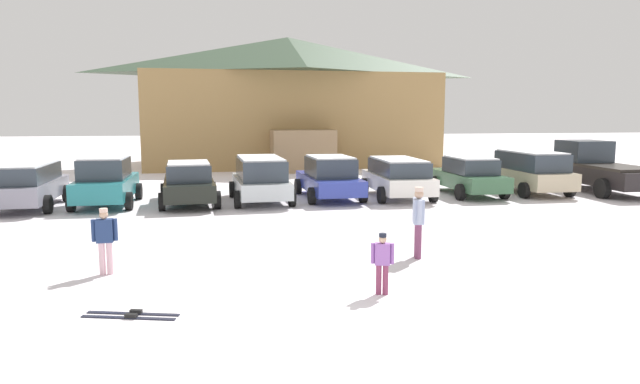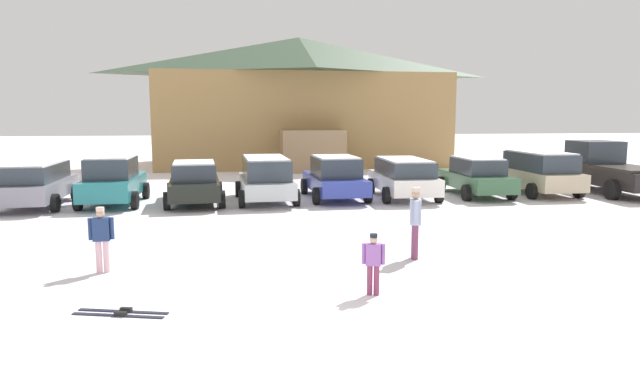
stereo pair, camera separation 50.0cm
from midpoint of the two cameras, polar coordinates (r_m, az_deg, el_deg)
The scene contains 15 objects.
ground at distance 8.68m, azimuth -2.38°, elevation -14.88°, with size 160.00×160.00×0.00m, color white.
ski_lodge at distance 38.08m, azimuth -3.58°, elevation 9.12°, with size 19.01×11.91×8.24m.
parked_grey_wagon at distance 22.78m, azimuth -27.88°, elevation 0.73°, with size 2.35×4.51×1.61m.
parked_teal_hatchback at distance 22.24m, azimuth -21.22°, elevation 1.00°, with size 2.17×4.17×1.80m.
parked_black_sedan at distance 21.65m, azimuth -13.63°, elevation 0.91°, with size 2.37×4.50×1.58m.
parked_silver_wagon at distance 21.76m, azimuth -6.63°, elevation 1.42°, with size 2.36×4.53×1.71m.
parked_blue_hatchback at distance 22.46m, azimuth 0.30°, elevation 1.49°, with size 2.37×4.68×1.69m.
parked_white_suv at distance 22.85m, azimuth 7.15°, elevation 1.57°, with size 2.27×4.44×1.57m.
parked_green_coupe at distance 24.17m, azimuth 14.05°, elevation 1.61°, with size 2.10×4.52×1.58m.
parked_beige_suv at distance 25.46m, azimuth 19.74°, elevation 2.02°, with size 2.27×4.39×1.78m.
pickup_truck at distance 27.19m, azimuth 25.37°, elevation 2.16°, with size 2.39×5.82×2.15m.
skier_adult_in_blue_parka at distance 13.36m, azimuth 8.76°, elevation -2.61°, with size 0.33×0.61×1.67m.
skier_child_in_purple_jacket at distance 10.66m, azimuth 4.91°, elevation -6.81°, with size 0.42×0.24×1.16m.
skier_teen_in_navy_coat at distance 12.79m, azimuth -21.77°, elevation -4.23°, with size 0.52×0.23×1.41m.
pair_of_skis at distance 10.28m, azimuth -19.69°, elevation -11.52°, with size 1.62×0.69×0.08m.
Camera 1 is at (-1.22, -7.90, 3.36)m, focal length 32.00 mm.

